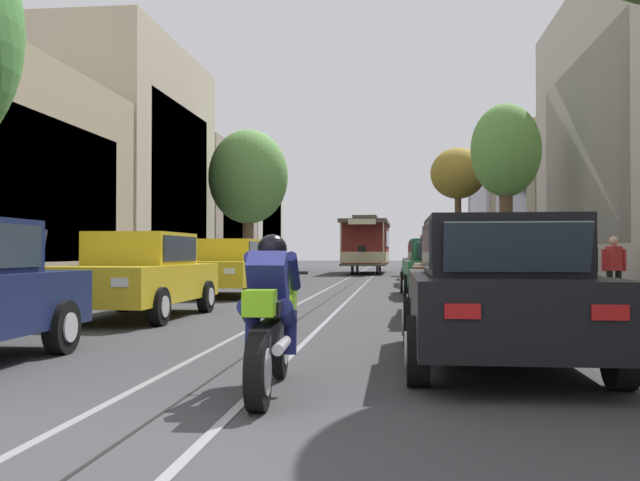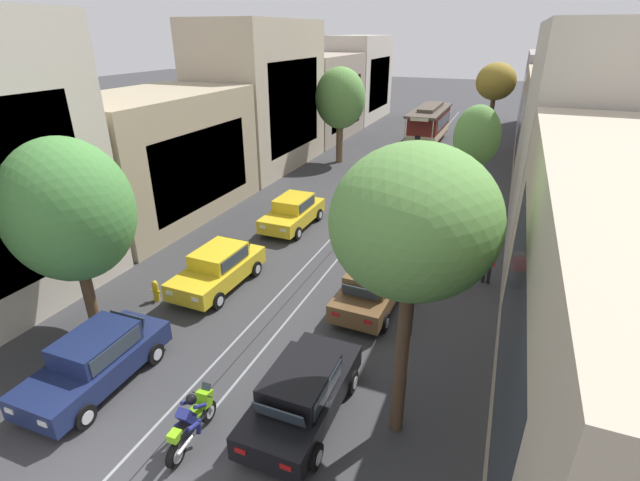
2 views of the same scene
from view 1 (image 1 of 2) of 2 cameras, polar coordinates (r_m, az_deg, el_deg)
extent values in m
plane|color=#38383A|center=(26.00, 2.31, -3.64)|extent=(160.00, 160.00, 0.00)
cube|color=gray|center=(29.53, 1.75, -3.31)|extent=(0.08, 63.11, 0.01)
cube|color=gray|center=(29.47, 3.81, -3.31)|extent=(0.08, 63.11, 0.01)
cube|color=black|center=(29.50, 2.78, -3.31)|extent=(0.03, 63.11, 0.01)
cube|color=#2D3842|center=(20.61, -20.15, 3.75)|extent=(0.04, 7.72, 3.85)
cube|color=#BCAD93|center=(31.95, -15.77, 5.85)|extent=(5.56, 10.72, 9.97)
cube|color=#2D3842|center=(30.98, -11.01, 5.12)|extent=(0.04, 7.72, 5.98)
cube|color=gray|center=(42.13, -9.72, 2.37)|extent=(4.87, 10.72, 7.31)
cube|color=#2D3842|center=(41.51, -6.51, 1.91)|extent=(0.04, 7.72, 4.39)
cube|color=beige|center=(52.81, -6.32, 2.51)|extent=(4.65, 10.72, 8.81)
cube|color=#2D3842|center=(52.34, -3.85, 2.05)|extent=(0.04, 7.72, 5.29)
cube|color=#2D3842|center=(23.43, 20.12, 6.74)|extent=(0.04, 9.64, 5.77)
cube|color=tan|center=(37.27, 18.80, 2.41)|extent=(5.09, 13.48, 6.75)
cube|color=#2D3842|center=(36.78, 14.96, 1.91)|extent=(0.04, 9.64, 4.05)
cube|color=gray|center=(50.73, 14.85, 1.91)|extent=(4.10, 13.48, 7.46)
cube|color=#2D3842|center=(50.44, 12.57, 1.49)|extent=(0.04, 9.64, 4.47)
cube|color=#B21414|center=(9.88, -19.62, -3.58)|extent=(0.28, 0.04, 0.12)
cylinder|color=black|center=(9.03, -20.01, -6.56)|extent=(0.21, 0.64, 0.64)
cylinder|color=silver|center=(8.98, -19.37, -6.60)|extent=(0.03, 0.35, 0.35)
cube|color=gold|center=(13.56, -14.33, -3.30)|extent=(1.90, 4.34, 0.66)
cube|color=gold|center=(13.69, -14.08, -0.65)|extent=(1.52, 2.10, 0.60)
cube|color=#2D3842|center=(12.91, -15.45, -0.71)|extent=(1.34, 0.25, 0.47)
cube|color=#2D3842|center=(14.80, -12.40, -0.75)|extent=(1.30, 0.23, 0.45)
cube|color=#2D3842|center=(13.43, -11.12, -0.65)|extent=(0.07, 1.81, 0.47)
cube|color=#2D3842|center=(13.98, -16.94, -0.64)|extent=(0.07, 1.81, 0.47)
cube|color=white|center=(11.35, -15.77, -3.26)|extent=(0.28, 0.05, 0.14)
cube|color=#B21414|center=(15.41, -9.40, -2.67)|extent=(0.28, 0.05, 0.12)
cube|color=white|center=(11.84, -20.75, -3.14)|extent=(0.28, 0.05, 0.14)
cube|color=#B21414|center=(15.77, -13.29, -2.62)|extent=(0.28, 0.05, 0.12)
cylinder|color=black|center=(12.02, -12.80, -5.19)|extent=(0.21, 0.64, 0.64)
cylinder|color=silver|center=(11.98, -12.30, -5.20)|extent=(0.03, 0.35, 0.35)
cylinder|color=black|center=(12.74, -20.27, -4.91)|extent=(0.21, 0.64, 0.64)
cylinder|color=silver|center=(12.79, -20.71, -4.89)|extent=(0.03, 0.35, 0.35)
cylinder|color=black|center=(14.55, -9.14, -4.46)|extent=(0.21, 0.64, 0.64)
cylinder|color=silver|center=(14.52, -8.72, -4.47)|extent=(0.03, 0.35, 0.35)
cylinder|color=black|center=(15.14, -15.55, -4.30)|extent=(0.21, 0.64, 0.64)
cylinder|color=silver|center=(15.19, -15.93, -4.29)|extent=(0.03, 0.35, 0.35)
cube|color=gold|center=(19.85, -7.35, -2.58)|extent=(1.84, 4.32, 0.66)
cube|color=gold|center=(19.99, -7.24, -0.76)|extent=(1.49, 2.08, 0.60)
cube|color=#2D3842|center=(19.18, -7.84, -0.81)|extent=(1.33, 0.23, 0.47)
cube|color=#2D3842|center=(21.14, -6.47, -0.83)|extent=(1.30, 0.21, 0.45)
cube|color=#2D3842|center=(19.82, -5.14, -0.76)|extent=(0.05, 1.81, 0.47)
cube|color=#2D3842|center=(20.18, -9.30, -0.76)|extent=(0.05, 1.81, 0.47)
cube|color=white|center=(17.62, -7.29, -2.46)|extent=(0.28, 0.04, 0.14)
cube|color=#B21414|center=(21.84, -4.55, -2.18)|extent=(0.28, 0.04, 0.12)
cube|color=white|center=(17.92, -10.75, -2.42)|extent=(0.28, 0.04, 0.14)
cube|color=#B21414|center=(22.08, -7.39, -2.16)|extent=(0.28, 0.04, 0.12)
cylinder|color=black|center=(18.37, -5.69, -3.74)|extent=(0.21, 0.64, 0.64)
cylinder|color=silver|center=(18.34, -5.35, -3.74)|extent=(0.02, 0.35, 0.35)
cylinder|color=black|center=(18.82, -10.94, -3.66)|extent=(0.21, 0.64, 0.64)
cylinder|color=silver|center=(18.86, -11.26, -3.65)|extent=(0.02, 0.35, 0.35)
cylinder|color=black|center=(20.98, -4.13, -3.40)|extent=(0.21, 0.64, 0.64)
cylinder|color=silver|center=(20.96, -3.83, -3.40)|extent=(0.02, 0.35, 0.35)
cylinder|color=black|center=(21.38, -8.77, -3.34)|extent=(0.21, 0.64, 0.64)
cylinder|color=silver|center=(21.41, -9.06, -3.34)|extent=(0.02, 0.35, 0.35)
cube|color=black|center=(7.91, 13.96, -5.00)|extent=(1.81, 4.30, 0.66)
cube|color=black|center=(7.74, 14.09, -0.42)|extent=(1.48, 2.07, 0.60)
cube|color=#2D3842|center=(8.57, 13.31, -0.61)|extent=(1.33, 0.22, 0.47)
cube|color=#2D3842|center=(6.57, 15.53, -0.49)|extent=(1.30, 0.20, 0.45)
cube|color=#2D3842|center=(7.68, 8.55, -0.43)|extent=(0.03, 1.81, 0.47)
cube|color=#2D3842|center=(7.88, 19.48, -0.40)|extent=(0.03, 1.81, 0.47)
cube|color=white|center=(10.00, 9.07, -3.60)|extent=(0.28, 0.04, 0.14)
cube|color=#B21414|center=(5.70, 11.36, -5.58)|extent=(0.28, 0.04, 0.12)
cube|color=white|center=(10.12, 15.41, -3.54)|extent=(0.28, 0.04, 0.14)
cube|color=#B21414|center=(5.91, 22.25, -5.37)|extent=(0.28, 0.04, 0.12)
cylinder|color=black|center=(9.20, 7.34, -6.51)|extent=(0.20, 0.64, 0.64)
cylinder|color=silver|center=(9.19, 6.65, -6.51)|extent=(0.02, 0.35, 0.35)
cylinder|color=black|center=(9.40, 18.19, -6.35)|extent=(0.20, 0.64, 0.64)
cylinder|color=silver|center=(9.42, 18.85, -6.33)|extent=(0.02, 0.35, 0.35)
cylinder|color=black|center=(6.55, 7.86, -8.77)|extent=(0.20, 0.64, 0.64)
cylinder|color=silver|center=(6.55, 6.88, -8.77)|extent=(0.02, 0.35, 0.35)
cylinder|color=black|center=(6.83, 22.94, -8.37)|extent=(0.20, 0.64, 0.64)
cylinder|color=silver|center=(6.86, 23.83, -8.33)|extent=(0.02, 0.35, 0.35)
cube|color=brown|center=(13.71, 11.28, -3.29)|extent=(1.95, 4.36, 0.66)
cube|color=brown|center=(13.55, 11.31, -0.65)|extent=(1.55, 2.11, 0.60)
cube|color=#2D3842|center=(14.39, 11.13, -0.75)|extent=(1.34, 0.27, 0.47)
cube|color=#2D3842|center=(12.37, 11.60, -0.72)|extent=(1.30, 0.24, 0.45)
cube|color=#2D3842|center=(13.53, 8.14, -0.66)|extent=(0.09, 1.81, 0.47)
cube|color=#2D3842|center=(13.61, 14.45, -0.64)|extent=(0.09, 1.81, 0.47)
cube|color=white|center=(15.85, 8.84, -2.62)|extent=(0.28, 0.05, 0.14)
cube|color=#B21414|center=(11.53, 9.08, -3.25)|extent=(0.28, 0.05, 0.12)
cube|color=white|center=(15.90, 12.87, -2.60)|extent=(0.28, 0.05, 0.14)
cube|color=#B21414|center=(11.60, 14.61, -3.21)|extent=(0.28, 0.05, 0.12)
cylinder|color=black|center=(15.04, 7.65, -4.35)|extent=(0.22, 0.65, 0.64)
cylinder|color=silver|center=(15.04, 7.23, -4.35)|extent=(0.03, 0.35, 0.35)
cylinder|color=black|center=(15.13, 14.35, -4.31)|extent=(0.22, 0.65, 0.64)
cylinder|color=silver|center=(15.14, 14.77, -4.31)|extent=(0.03, 0.35, 0.35)
cylinder|color=black|center=(12.38, 7.54, -5.08)|extent=(0.22, 0.65, 0.64)
cylinder|color=silver|center=(12.38, 7.02, -5.08)|extent=(0.03, 0.35, 0.35)
cylinder|color=black|center=(12.49, 15.67, -5.02)|extent=(0.22, 0.65, 0.64)
cylinder|color=silver|center=(12.50, 16.17, -5.01)|extent=(0.03, 0.35, 0.35)
cube|color=#1E6038|center=(20.04, 9.40, -2.56)|extent=(1.92, 4.35, 0.66)
cube|color=#1E6038|center=(19.88, 9.43, -0.75)|extent=(1.53, 2.11, 0.60)
cube|color=#2D3842|center=(20.71, 9.23, -0.82)|extent=(1.34, 0.26, 0.47)
cube|color=#2D3842|center=(18.70, 9.74, -0.80)|extent=(1.30, 0.23, 0.45)
cube|color=#2D3842|center=(19.83, 7.28, -0.76)|extent=(0.08, 1.81, 0.47)
cube|color=#2D3842|center=(19.96, 11.57, -0.75)|extent=(0.08, 1.81, 0.47)
cube|color=white|center=(22.15, 7.49, -2.15)|extent=(0.28, 0.05, 0.14)
cube|color=#B21414|center=(17.84, 8.19, -2.44)|extent=(0.28, 0.05, 0.12)
cube|color=white|center=(22.24, 10.36, -2.14)|extent=(0.28, 0.05, 0.14)
cube|color=#B21414|center=(17.94, 11.76, -2.42)|extent=(0.28, 0.05, 0.12)
cylinder|color=black|center=(21.32, 6.74, -3.35)|extent=(0.22, 0.65, 0.64)
cylinder|color=silver|center=(21.32, 6.44, -3.35)|extent=(0.03, 0.35, 0.35)
cylinder|color=black|center=(21.46, 11.45, -3.33)|extent=(0.22, 0.65, 0.64)
cylinder|color=silver|center=(21.48, 11.74, -3.32)|extent=(0.03, 0.35, 0.35)
cylinder|color=black|center=(18.66, 7.05, -3.69)|extent=(0.22, 0.65, 0.64)
cylinder|color=silver|center=(18.66, 6.71, -3.70)|extent=(0.03, 0.35, 0.35)
cylinder|color=black|center=(18.82, 12.42, -3.66)|extent=(0.22, 0.65, 0.64)
cylinder|color=silver|center=(18.84, 12.75, -3.65)|extent=(0.03, 0.35, 0.35)
cube|color=maroon|center=(26.47, 8.82, -2.17)|extent=(1.97, 4.37, 0.66)
cube|color=maroon|center=(26.32, 8.84, -0.80)|extent=(1.56, 2.12, 0.60)
cube|color=#2D3842|center=(27.15, 8.69, -0.85)|extent=(1.34, 0.27, 0.47)
cube|color=#2D3842|center=(25.14, 9.07, -0.84)|extent=(1.30, 0.25, 0.45)
cube|color=#2D3842|center=(26.26, 7.21, -0.81)|extent=(0.10, 1.81, 0.47)
cube|color=#2D3842|center=(26.39, 10.46, -0.80)|extent=(0.10, 1.81, 0.47)
cube|color=white|center=(28.58, 7.33, -1.88)|extent=(0.28, 0.05, 0.14)
cube|color=#B21414|center=(24.27, 7.94, -2.05)|extent=(0.28, 0.05, 0.12)
cube|color=white|center=(28.67, 9.56, -1.88)|extent=(0.28, 0.05, 0.14)
cube|color=#B21414|center=(24.38, 10.56, -2.04)|extent=(0.28, 0.05, 0.12)
cylinder|color=black|center=(27.75, 6.77, -2.80)|extent=(0.23, 0.65, 0.64)
cylinder|color=silver|center=(27.74, 6.54, -2.80)|extent=(0.03, 0.35, 0.35)
cylinder|color=black|center=(27.89, 10.39, -2.78)|extent=(0.23, 0.65, 0.64)
cylinder|color=silver|center=(27.91, 10.61, -2.78)|extent=(0.03, 0.35, 0.35)
cylinder|color=black|center=(25.09, 7.07, -2.99)|extent=(0.23, 0.65, 0.64)
cylinder|color=silver|center=(25.08, 6.82, -3.00)|extent=(0.03, 0.35, 0.35)
cylinder|color=black|center=(25.25, 11.07, -2.97)|extent=(0.23, 0.65, 0.64)
cylinder|color=silver|center=(25.26, 11.32, -2.97)|extent=(0.03, 0.35, 0.35)
cube|color=#196B70|center=(33.13, 8.47, -1.93)|extent=(1.89, 4.34, 0.66)
cube|color=#196B70|center=(32.98, 8.47, -0.84)|extent=(1.52, 2.10, 0.60)
cube|color=#2D3842|center=(33.82, 8.45, -0.87)|extent=(1.34, 0.25, 0.47)
cube|color=#2D3842|center=(31.80, 8.51, -0.87)|extent=(1.30, 0.23, 0.45)
cube|color=#2D3842|center=(32.97, 7.17, -0.84)|extent=(0.07, 1.81, 0.47)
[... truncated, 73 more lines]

